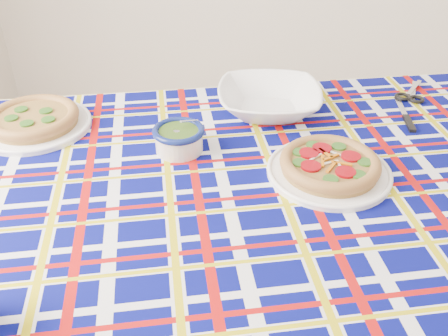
% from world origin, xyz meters
% --- Properties ---
extents(dining_table, '(1.86, 1.46, 0.77)m').
position_xyz_m(dining_table, '(-0.37, 0.35, 0.69)').
color(dining_table, brown).
rests_on(dining_table, floor).
extents(tablecloth, '(1.91, 1.50, 0.11)m').
position_xyz_m(tablecloth, '(-0.37, 0.35, 0.72)').
color(tablecloth, '#05085B').
rests_on(tablecloth, dining_table).
extents(main_focaccia_plate, '(0.40, 0.40, 0.06)m').
position_xyz_m(main_focaccia_plate, '(-0.18, 0.39, 0.80)').
color(main_focaccia_plate, olive).
rests_on(main_focaccia_plate, tablecloth).
extents(pesto_bowl, '(0.17, 0.17, 0.08)m').
position_xyz_m(pesto_bowl, '(-0.57, 0.45, 0.81)').
color(pesto_bowl, '#243F11').
rests_on(pesto_bowl, tablecloth).
extents(serving_bowl, '(0.34, 0.34, 0.07)m').
position_xyz_m(serving_bowl, '(-0.35, 0.70, 0.81)').
color(serving_bowl, white).
rests_on(serving_bowl, tablecloth).
extents(second_focaccia_plate, '(0.37, 0.37, 0.06)m').
position_xyz_m(second_focaccia_plate, '(-0.99, 0.50, 0.80)').
color(second_focaccia_plate, olive).
rests_on(second_focaccia_plate, tablecloth).
extents(table_knife, '(0.04, 0.23, 0.01)m').
position_xyz_m(table_knife, '(0.04, 0.78, 0.78)').
color(table_knife, silver).
rests_on(table_knife, tablecloth).
extents(kitchen_scissors, '(0.15, 0.22, 0.02)m').
position_xyz_m(kitchen_scissors, '(0.10, 0.92, 0.78)').
color(kitchen_scissors, silver).
rests_on(kitchen_scissors, tablecloth).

